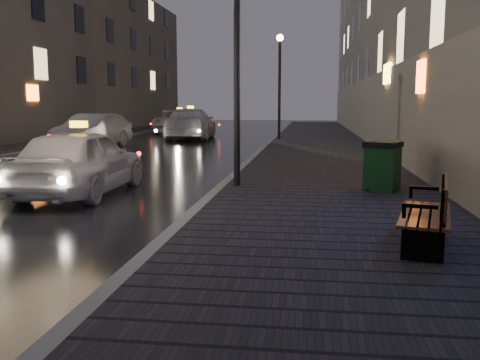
% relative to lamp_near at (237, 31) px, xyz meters
% --- Properties ---
extents(ground, '(120.00, 120.00, 0.00)m').
position_rel_lamp_near_xyz_m(ground, '(-1.85, -6.00, -3.49)').
color(ground, black).
rests_on(ground, ground).
extents(sidewalk, '(4.60, 58.00, 0.15)m').
position_rel_lamp_near_xyz_m(sidewalk, '(2.05, 15.00, -3.41)').
color(sidewalk, black).
rests_on(sidewalk, ground).
extents(curb, '(0.20, 58.00, 0.15)m').
position_rel_lamp_near_xyz_m(curb, '(-0.35, 15.00, -3.41)').
color(curb, slate).
rests_on(curb, ground).
extents(sidewalk_far, '(2.40, 58.00, 0.15)m').
position_rel_lamp_near_xyz_m(sidewalk_far, '(-10.55, 15.00, -3.41)').
color(sidewalk_far, black).
rests_on(sidewalk_far, ground).
extents(curb_far, '(0.20, 58.00, 0.15)m').
position_rel_lamp_near_xyz_m(curb_far, '(-9.25, 15.00, -3.41)').
color(curb_far, slate).
rests_on(curb_far, ground).
extents(building_near, '(1.80, 50.00, 13.00)m').
position_rel_lamp_near_xyz_m(building_near, '(5.25, 19.00, 3.01)').
color(building_near, '#605B54').
rests_on(building_near, ground).
extents(building_far_c, '(6.00, 22.00, 11.00)m').
position_rel_lamp_near_xyz_m(building_far_c, '(-15.35, 33.00, 2.01)').
color(building_far_c, '#6B6051').
rests_on(building_far_c, ground).
extents(lamp_near, '(0.36, 0.36, 5.28)m').
position_rel_lamp_near_xyz_m(lamp_near, '(0.00, 0.00, 0.00)').
color(lamp_near, black).
rests_on(lamp_near, sidewalk).
extents(lamp_far, '(0.36, 0.36, 5.28)m').
position_rel_lamp_near_xyz_m(lamp_far, '(0.00, 16.00, 0.00)').
color(lamp_far, black).
rests_on(lamp_far, sidewalk).
extents(bench, '(0.96, 1.79, 0.87)m').
position_rel_lamp_near_xyz_m(bench, '(3.13, -4.82, -2.90)').
color(bench, black).
rests_on(bench, sidewalk).
extents(trash_bin, '(0.88, 0.88, 1.03)m').
position_rel_lamp_near_xyz_m(trash_bin, '(3.10, -0.37, -2.82)').
color(trash_bin, black).
rests_on(trash_bin, sidewalk).
extents(taxi_near, '(1.75, 4.27, 1.45)m').
position_rel_lamp_near_xyz_m(taxi_near, '(-3.28, -0.82, -2.76)').
color(taxi_near, silver).
rests_on(taxi_near, ground).
extents(car_left_mid, '(2.09, 4.76, 1.52)m').
position_rel_lamp_near_xyz_m(car_left_mid, '(-7.83, 10.62, -2.73)').
color(car_left_mid, gray).
rests_on(car_left_mid, ground).
extents(taxi_mid, '(2.88, 6.05, 1.70)m').
position_rel_lamp_near_xyz_m(taxi_mid, '(-4.97, 17.38, -2.64)').
color(taxi_mid, silver).
rests_on(taxi_mid, ground).
extents(taxi_far, '(2.99, 5.82, 1.57)m').
position_rel_lamp_near_xyz_m(taxi_far, '(-7.22, 24.02, -2.70)').
color(taxi_far, '#BBBCC2').
rests_on(taxi_far, ground).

